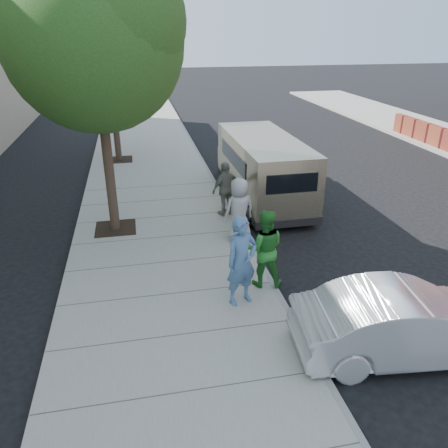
{
  "coord_description": "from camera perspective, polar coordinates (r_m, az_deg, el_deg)",
  "views": [
    {
      "loc": [
        -1.49,
        -10.02,
        5.74
      ],
      "look_at": [
        0.57,
        -0.01,
        1.1
      ],
      "focal_mm": 35.0,
      "sensor_mm": 36.0,
      "label": 1
    }
  ],
  "objects": [
    {
      "name": "tree_near",
      "position": [
        12.45,
        -16.42,
        22.65
      ],
      "size": [
        4.62,
        4.6,
        7.53
      ],
      "color": "black",
      "rests_on": "sidewalk"
    },
    {
      "name": "person_striped_polo",
      "position": [
        13.89,
        0.25,
        4.63
      ],
      "size": [
        1.12,
        0.84,
        1.77
      ],
      "primitive_type": "imported",
      "rotation": [
        0.0,
        0.0,
        3.59
      ],
      "color": "gray",
      "rests_on": "sidewalk"
    },
    {
      "name": "person_officer",
      "position": [
        9.36,
        2.31,
        -4.87
      ],
      "size": [
        0.86,
        0.71,
        2.03
      ],
      "primitive_type": "imported",
      "rotation": [
        0.0,
        0.0,
        0.35
      ],
      "color": "#486E99",
      "rests_on": "sidewalk"
    },
    {
      "name": "person_green_shirt",
      "position": [
        10.06,
        5.27,
        -3.2
      ],
      "size": [
        1.05,
        0.9,
        1.88
      ],
      "primitive_type": "imported",
      "rotation": [
        0.0,
        0.0,
        2.91
      ],
      "color": "#297F2B",
      "rests_on": "sidewalk"
    },
    {
      "name": "parking_meter",
      "position": [
        12.45,
        1.97,
        2.33
      ],
      "size": [
        0.26,
        0.11,
        1.25
      ],
      "rotation": [
        0.0,
        0.0,
        -0.09
      ],
      "color": "gray",
      "rests_on": "sidewalk"
    },
    {
      "name": "curb_face",
      "position": [
        11.88,
        4.13,
        -4.13
      ],
      "size": [
        0.12,
        60.0,
        0.16
      ],
      "primitive_type": "cube",
      "color": "gray",
      "rests_on": "ground"
    },
    {
      "name": "sedan",
      "position": [
        9.01,
        22.85,
        -11.84
      ],
      "size": [
        4.37,
        1.9,
        1.4
      ],
      "primitive_type": "imported",
      "rotation": [
        0.0,
        0.0,
        1.47
      ],
      "color": "silver",
      "rests_on": "ground"
    },
    {
      "name": "van",
      "position": [
        15.51,
        5.05,
        7.35
      ],
      "size": [
        2.14,
        6.19,
        2.29
      ],
      "rotation": [
        0.0,
        0.0,
        0.01
      ],
      "color": "#C0AF8A",
      "rests_on": "ground"
    },
    {
      "name": "person_gray_shirt",
      "position": [
        12.17,
        2.0,
        1.83
      ],
      "size": [
        1.0,
        0.77,
        1.84
      ],
      "primitive_type": "imported",
      "rotation": [
        0.0,
        0.0,
        3.37
      ],
      "color": "#A5A5A8",
      "rests_on": "sidewalk"
    },
    {
      "name": "tree_far",
      "position": [
        20.05,
        -14.8,
        21.26
      ],
      "size": [
        3.92,
        3.8,
        6.49
      ],
      "color": "black",
      "rests_on": "sidewalk"
    },
    {
      "name": "sidewalk",
      "position": [
        11.52,
        -7.7,
        -5.27
      ],
      "size": [
        5.0,
        60.0,
        0.15
      ],
      "primitive_type": "cube",
      "color": "gray",
      "rests_on": "ground"
    },
    {
      "name": "ground",
      "position": [
        11.64,
        -2.75,
        -5.14
      ],
      "size": [
        120.0,
        120.0,
        0.0
      ],
      "primitive_type": "plane",
      "color": "black",
      "rests_on": "ground"
    }
  ]
}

